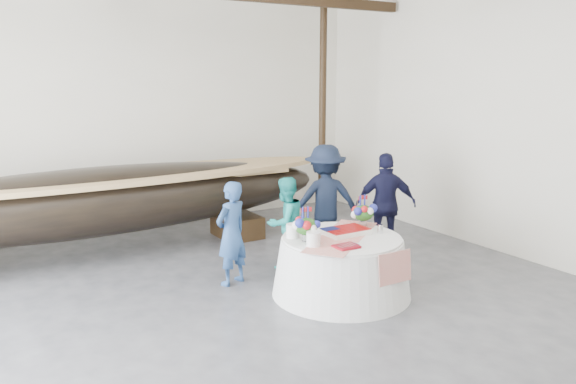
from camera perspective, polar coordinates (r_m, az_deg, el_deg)
floor at (r=6.26m, az=-0.23°, el=-16.28°), size 10.00×12.00×0.01m
wall_back at (r=11.13m, az=-16.58°, el=7.69°), size 10.00×0.02×4.50m
longboat_display at (r=9.56m, az=-18.36°, el=-0.82°), size 8.05×1.61×1.51m
banquet_table at (r=7.74m, az=5.45°, el=-7.45°), size 1.89×1.89×0.81m
tabletop_items at (r=7.66m, az=4.78°, el=-3.30°), size 1.73×1.48×0.40m
guest_woman_blue at (r=8.02m, az=-5.77°, el=-4.20°), size 0.64×0.53×1.50m
guest_woman_teal at (r=8.68m, az=-0.26°, el=-3.14°), size 0.80×0.68×1.43m
guest_man_left at (r=9.26m, az=3.78°, el=-0.88°), size 1.36×1.07×1.85m
guest_man_right at (r=9.38m, az=9.90°, el=-1.28°), size 1.08×0.86×1.72m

